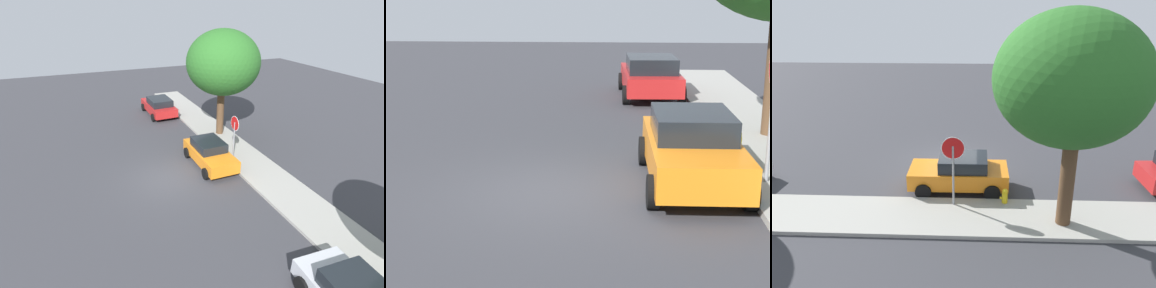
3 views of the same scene
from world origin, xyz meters
The scene contains 4 objects.
ground_plane centered at (0.00, 0.00, 0.00)m, with size 60.00×60.00×0.00m, color #38383D.
parked_car_orange centered at (-0.58, 2.69, 0.76)m, with size 3.98×1.98×1.47m.
parked_car_red centered at (-10.05, 2.46, 0.76)m, with size 4.28×2.22×1.48m.
fire_hydrant centered at (-2.35, 3.96, 0.36)m, with size 0.30×0.22×0.72m.
Camera 2 is at (10.87, 1.03, 3.96)m, focal length 55.00 mm.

